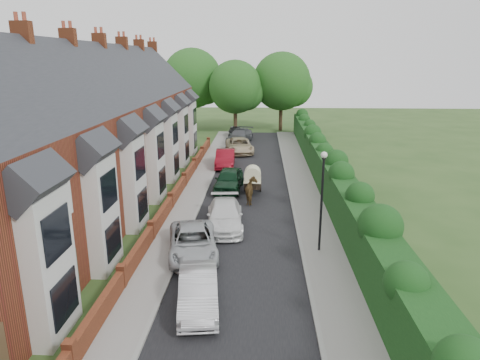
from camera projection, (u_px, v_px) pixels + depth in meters
The scene contains 23 objects.
ground at pixel (249, 292), 17.83m from camera, with size 140.00×140.00×0.00m, color #2D4C1E.
road at pixel (246, 205), 28.42m from camera, with size 6.00×58.00×0.02m, color black.
pavement_hedge_side at pixel (308, 205), 28.21m from camera, with size 2.20×58.00×0.12m, color gray.
pavement_house_side at pixel (189, 203), 28.60m from camera, with size 1.70×58.00×0.12m, color gray.
kerb_hedge_side at pixel (292, 205), 28.26m from camera, with size 0.18×58.00×0.13m, color gray.
kerb_house_side at pixel (201, 203), 28.56m from camera, with size 0.18×58.00×0.13m, color gray.
hedge at pixel (337, 183), 27.70m from camera, with size 2.10×58.00×2.85m.
terrace_row at pixel (81, 140), 26.73m from camera, with size 9.05×40.50×11.50m.
garden_wall_row at pixel (171, 202), 27.57m from camera, with size 0.35×40.35×1.10m.
lamppost at pixel (322, 189), 20.61m from camera, with size 0.32×0.32×5.16m.
tree_far_left at pixel (238, 88), 54.90m from camera, with size 7.14×6.80×9.29m.
tree_far_right at pixel (284, 83), 56.37m from camera, with size 7.98×7.60×10.31m.
tree_far_back at pixel (195, 80), 57.82m from camera, with size 8.40×8.00×10.82m.
car_silver_a at pixel (198, 291), 16.58m from camera, with size 1.47×4.22×1.39m, color silver.
car_silver_b at pixel (193, 242), 20.99m from camera, with size 2.30×4.98×1.38m, color #B4B8BC.
car_white at pixel (225, 216), 24.44m from camera, with size 2.01×4.95×1.44m, color white.
car_green at pixel (229, 180), 31.49m from camera, with size 1.88×4.68×1.60m, color black.
car_red at pixel (225, 158), 38.29m from camera, with size 1.63×4.68×1.54m, color maroon.
car_beige at pixel (240, 146), 44.04m from camera, with size 2.49×5.39×1.50m, color #C4B18D.
car_grey at pixel (240, 136), 49.24m from camera, with size 2.19×5.39×1.56m, color #4F5155.
car_black at pixel (235, 132), 52.34m from camera, with size 1.67×4.15×1.42m, color black.
horse at pixel (252, 191), 28.63m from camera, with size 0.89×1.96×1.66m, color brown.
horse_cart at pixel (252, 178), 30.57m from camera, with size 1.27×2.80×2.02m.
Camera 1 is at (0.42, -15.87, 9.37)m, focal length 32.00 mm.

